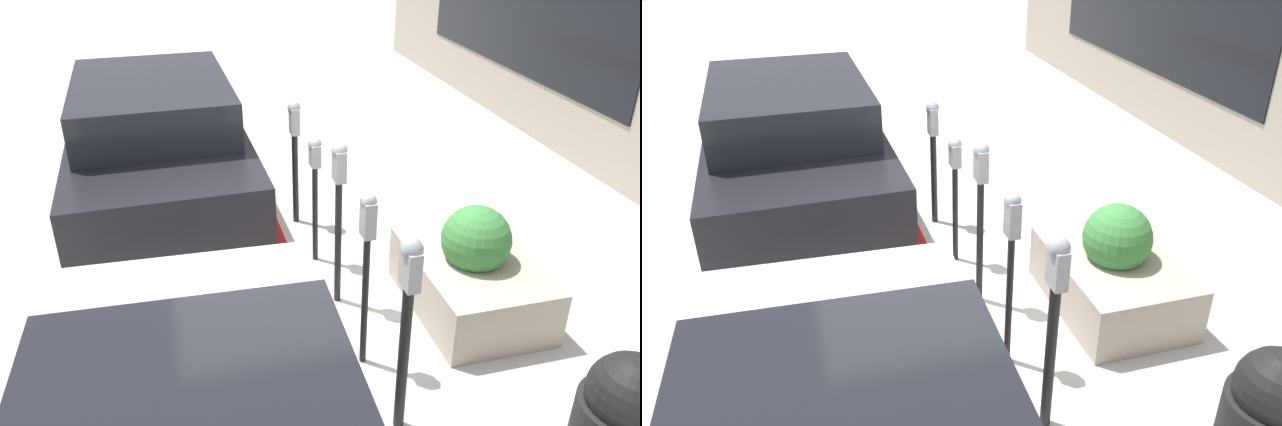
# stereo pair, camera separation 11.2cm
# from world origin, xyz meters

# --- Properties ---
(ground_plane) EXTENTS (40.00, 40.00, 0.00)m
(ground_plane) POSITION_xyz_m (0.00, 0.00, 0.00)
(ground_plane) COLOR beige
(curb_strip) EXTENTS (19.00, 0.16, 0.04)m
(curb_strip) POSITION_xyz_m (0.00, 0.08, 0.02)
(curb_strip) COLOR red
(curb_strip) RESTS_ON ground_plane
(parking_meter_nearest) EXTENTS (0.18, 0.15, 1.56)m
(parking_meter_nearest) POSITION_xyz_m (-1.58, -0.25, 1.02)
(parking_meter_nearest) COLOR black
(parking_meter_nearest) RESTS_ON ground_plane
(parking_meter_second) EXTENTS (0.14, 0.12, 1.54)m
(parking_meter_second) POSITION_xyz_m (-0.86, -0.21, 1.07)
(parking_meter_second) COLOR black
(parking_meter_second) RESTS_ON ground_plane
(parking_meter_middle) EXTENTS (0.16, 0.14, 1.60)m
(parking_meter_middle) POSITION_xyz_m (0.02, -0.25, 1.10)
(parking_meter_middle) COLOR black
(parking_meter_middle) RESTS_ON ground_plane
(parking_meter_fourth) EXTENTS (0.16, 0.14, 1.36)m
(parking_meter_fourth) POSITION_xyz_m (0.79, -0.23, 0.97)
(parking_meter_fourth) COLOR black
(parking_meter_fourth) RESTS_ON ground_plane
(parking_meter_farthest) EXTENTS (0.17, 0.15, 1.45)m
(parking_meter_farthest) POSITION_xyz_m (1.67, -0.22, 0.99)
(parking_meter_farthest) COLOR black
(parking_meter_farthest) RESTS_ON ground_plane
(planter_box) EXTENTS (1.47, 1.03, 1.04)m
(planter_box) POSITION_xyz_m (-0.40, -1.40, 0.37)
(planter_box) COLOR #A39989
(planter_box) RESTS_ON ground_plane
(parked_car_middle) EXTENTS (4.63, 2.05, 1.56)m
(parked_car_middle) POSITION_xyz_m (2.69, 1.25, 0.83)
(parked_car_middle) COLOR black
(parked_car_middle) RESTS_ON ground_plane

